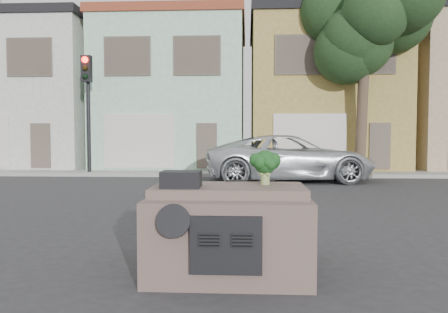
{
  "coord_description": "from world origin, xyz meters",
  "views": [
    {
      "loc": [
        0.23,
        -8.67,
        1.78
      ],
      "look_at": [
        -0.25,
        0.5,
        1.3
      ],
      "focal_mm": 35.0,
      "sensor_mm": 36.0,
      "label": 1
    }
  ],
  "objects": [
    {
      "name": "townhouse_white",
      "position": [
        -11.0,
        14.5,
        3.77
      ],
      "size": [
        7.2,
        8.2,
        7.55
      ],
      "primitive_type": "cube",
      "color": "beige",
      "rests_on": "ground"
    },
    {
      "name": "traffic_signal",
      "position": [
        -6.5,
        9.5,
        2.55
      ],
      "size": [
        0.4,
        0.4,
        5.1
      ],
      "primitive_type": "cube",
      "color": "black",
      "rests_on": "ground"
    },
    {
      "name": "ground_plane",
      "position": [
        0.0,
        0.0,
        0.0
      ],
      "size": [
        120.0,
        120.0,
        0.0
      ],
      "primitive_type": "plane",
      "color": "#303033",
      "rests_on": "ground"
    },
    {
      "name": "townhouse_mint",
      "position": [
        -3.5,
        14.5,
        3.77
      ],
      "size": [
        7.2,
        8.2,
        7.55
      ],
      "primitive_type": "cube",
      "color": "#A7D6B6",
      "rests_on": "ground"
    },
    {
      "name": "silver_pickup",
      "position": [
        1.83,
        7.69,
        0.0
      ],
      "size": [
        6.6,
        3.72,
        1.74
      ],
      "primitive_type": "imported",
      "rotation": [
        0.0,
        0.0,
        1.71
      ],
      "color": "silver",
      "rests_on": "ground"
    },
    {
      "name": "car_dashboard",
      "position": [
        0.0,
        -3.0,
        0.56
      ],
      "size": [
        2.0,
        1.8,
        1.12
      ],
      "primitive_type": "cube",
      "color": "brown",
      "rests_on": "ground"
    },
    {
      "name": "sidewalk",
      "position": [
        0.0,
        10.5,
        0.07
      ],
      "size": [
        40.0,
        3.0,
        0.15
      ],
      "primitive_type": "cube",
      "color": "gray",
      "rests_on": "ground"
    },
    {
      "name": "tree_near",
      "position": [
        5.0,
        9.8,
        4.25
      ],
      "size": [
        4.4,
        4.0,
        8.5
      ],
      "primitive_type": "cube",
      "color": "#1E371A",
      "rests_on": "ground"
    },
    {
      "name": "instrument_hump",
      "position": [
        -0.58,
        -3.35,
        1.22
      ],
      "size": [
        0.48,
        0.38,
        0.2
      ],
      "primitive_type": "cube",
      "color": "black",
      "rests_on": "car_dashboard"
    },
    {
      "name": "wiper_arm",
      "position": [
        0.28,
        -2.62,
        1.13
      ],
      "size": [
        0.69,
        0.15,
        0.02
      ],
      "primitive_type": "cube",
      "rotation": [
        0.0,
        0.0,
        0.17
      ],
      "color": "black",
      "rests_on": "car_dashboard"
    },
    {
      "name": "townhouse_tan",
      "position": [
        4.0,
        14.5,
        3.77
      ],
      "size": [
        7.2,
        8.2,
        7.55
      ],
      "primitive_type": "cube",
      "color": "#A18A43",
      "rests_on": "ground"
    },
    {
      "name": "broccoli",
      "position": [
        0.47,
        -3.01,
        1.35
      ],
      "size": [
        0.41,
        0.41,
        0.46
      ],
      "primitive_type": "cube",
      "rotation": [
        0.0,
        0.0,
        4.81
      ],
      "color": "#153B16",
      "rests_on": "car_dashboard"
    }
  ]
}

